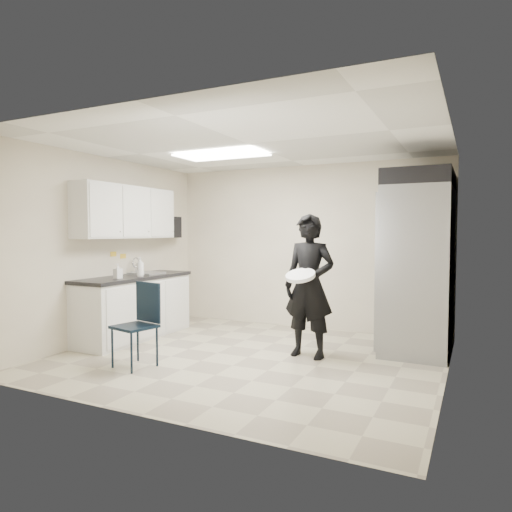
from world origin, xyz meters
The scene contains 21 objects.
floor centered at (0.00, 0.00, 0.00)m, with size 4.50×4.50×0.00m, color tan.
ceiling centered at (0.00, 0.00, 2.60)m, with size 4.50×4.50×0.00m, color white.
back_wall centered at (0.00, 2.00, 1.30)m, with size 4.50×4.50×0.00m, color beige.
left_wall centered at (-2.25, 0.00, 1.30)m, with size 4.00×4.00×0.00m, color beige.
right_wall centered at (2.25, 0.00, 1.30)m, with size 4.00×4.00×0.00m, color beige.
ceiling_panel centered at (-0.60, 0.40, 2.57)m, with size 1.20×0.60×0.02m, color white.
lower_counter centered at (-1.95, 0.20, 0.43)m, with size 0.60×1.90×0.86m, color silver.
countertop centered at (-1.95, 0.20, 0.89)m, with size 0.64×1.95×0.05m, color black.
sink centered at (-1.93, 0.45, 0.87)m, with size 0.42×0.40×0.14m, color gray.
faucet centered at (-2.13, 0.45, 1.02)m, with size 0.02×0.02×0.24m, color silver.
upper_cabinets centered at (-2.08, 0.20, 1.83)m, with size 0.35×1.80×0.75m, color silver.
towel_dispenser centered at (-2.14, 1.35, 1.62)m, with size 0.22×0.30×0.35m, color black.
notice_sticker_left centered at (-2.24, 0.10, 1.22)m, with size 0.00×0.12×0.07m, color yellow.
notice_sticker_right centered at (-2.24, 0.30, 1.18)m, with size 0.00×0.12×0.07m, color yellow.
commercial_fridge centered at (1.83, 1.27, 1.05)m, with size 0.80×1.35×2.10m, color gray.
fridge_compressor centered at (1.83, 1.27, 2.20)m, with size 0.80×1.35×0.20m, color black.
folding_chair centered at (-0.98, -0.93, 0.46)m, with size 0.41×0.41×0.93m, color black.
man_tuxedo centered at (0.66, 0.35, 0.88)m, with size 0.65×0.43×1.76m, color black.
bucket_lid centered at (0.64, 0.10, 1.03)m, with size 0.35×0.35×0.04m, color white.
soap_bottle_a centered at (-1.76, 0.11, 1.05)m, with size 0.11×0.11×0.27m, color white.
soap_bottle_b centered at (-1.86, -0.23, 1.01)m, with size 0.09×0.09×0.20m, color #B4B5C1.
Camera 1 is at (2.50, -4.94, 1.54)m, focal length 32.00 mm.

